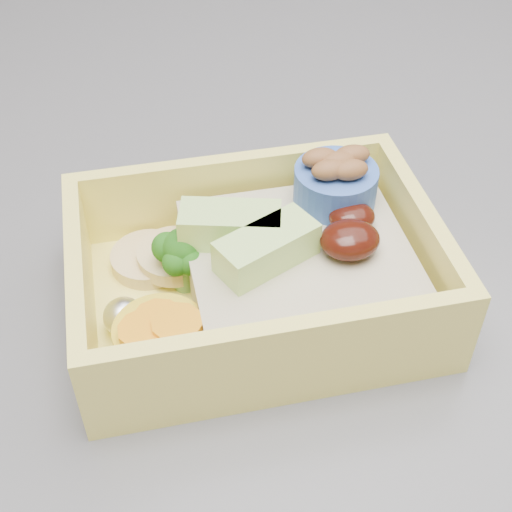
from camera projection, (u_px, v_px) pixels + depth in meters
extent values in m
cube|color=brown|center=(42.00, 43.00, 1.64)|extent=(3.20, 0.60, 0.90)
cube|color=#FFEE69|center=(256.00, 299.00, 0.40)|extent=(0.19, 0.14, 0.01)
cube|color=#FFEE69|center=(233.00, 190.00, 0.43)|extent=(0.19, 0.01, 0.05)
cube|color=#FFEE69|center=(286.00, 358.00, 0.33)|extent=(0.19, 0.01, 0.05)
cube|color=#FFEE69|center=(418.00, 239.00, 0.39)|extent=(0.01, 0.12, 0.05)
cube|color=#FFEE69|center=(81.00, 290.00, 0.37)|extent=(0.01, 0.12, 0.05)
cube|color=tan|center=(298.00, 268.00, 0.39)|extent=(0.12, 0.11, 0.03)
ellipsoid|color=black|center=(350.00, 240.00, 0.37)|extent=(0.03, 0.03, 0.02)
ellipsoid|color=black|center=(352.00, 217.00, 0.39)|extent=(0.03, 0.02, 0.01)
cube|color=#BCEE7C|center=(267.00, 248.00, 0.36)|extent=(0.06, 0.04, 0.02)
cube|color=#BCEE7C|center=(230.00, 225.00, 0.38)|extent=(0.06, 0.04, 0.02)
cylinder|color=#63924E|center=(184.00, 274.00, 0.39)|extent=(0.01, 0.01, 0.02)
sphere|color=#216116|center=(182.00, 249.00, 0.38)|extent=(0.02, 0.02, 0.02)
sphere|color=#216116|center=(197.00, 244.00, 0.39)|extent=(0.02, 0.02, 0.02)
sphere|color=#216116|center=(167.00, 247.00, 0.39)|extent=(0.02, 0.02, 0.02)
sphere|color=#216116|center=(190.00, 262.00, 0.38)|extent=(0.01, 0.01, 0.01)
sphere|color=#216116|center=(176.00, 263.00, 0.38)|extent=(0.01, 0.01, 0.01)
sphere|color=#216116|center=(180.00, 242.00, 0.39)|extent=(0.01, 0.01, 0.01)
cylinder|color=gold|center=(161.00, 341.00, 0.36)|extent=(0.05, 0.05, 0.02)
cylinder|color=orange|center=(158.00, 320.00, 0.35)|extent=(0.03, 0.03, 0.00)
cylinder|color=orange|center=(144.00, 331.00, 0.34)|extent=(0.03, 0.03, 0.00)
cylinder|color=orange|center=(177.00, 324.00, 0.34)|extent=(0.03, 0.03, 0.00)
cylinder|color=tan|center=(148.00, 259.00, 0.41)|extent=(0.04, 0.04, 0.01)
cylinder|color=tan|center=(175.00, 256.00, 0.40)|extent=(0.04, 0.04, 0.01)
ellipsoid|color=silver|center=(204.00, 233.00, 0.42)|extent=(0.02, 0.02, 0.02)
ellipsoid|color=silver|center=(124.00, 316.00, 0.37)|extent=(0.02, 0.02, 0.02)
cylinder|color=#375EBC|center=(335.00, 185.00, 0.40)|extent=(0.05, 0.05, 0.02)
ellipsoid|color=brown|center=(338.00, 162.00, 0.39)|extent=(0.02, 0.01, 0.01)
ellipsoid|color=brown|center=(352.00, 155.00, 0.39)|extent=(0.02, 0.01, 0.01)
ellipsoid|color=brown|center=(320.00, 158.00, 0.39)|extent=(0.02, 0.01, 0.01)
ellipsoid|color=brown|center=(350.00, 170.00, 0.38)|extent=(0.02, 0.01, 0.01)
ellipsoid|color=brown|center=(330.00, 170.00, 0.38)|extent=(0.02, 0.01, 0.01)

